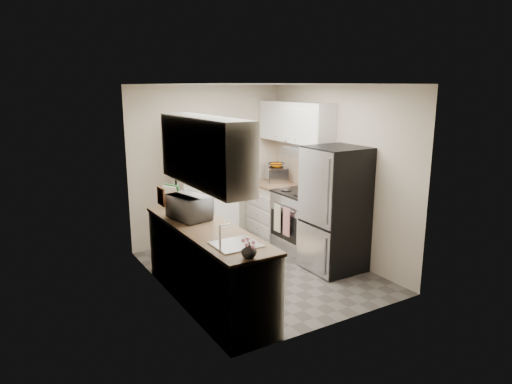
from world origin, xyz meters
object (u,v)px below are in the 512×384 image
Objects in this scene: electric_range at (301,221)px; toaster_oven at (276,174)px; pantry_cabinet at (205,185)px; refrigerator at (335,209)px; wine_bottle at (177,195)px; microwave at (189,207)px.

electric_range is 2.71× the size of toaster_oven.
refrigerator is at bearing -56.54° from pantry_cabinet.
toaster_oven is at bearing 82.57° from electric_range.
wine_bottle reaches higher than electric_range.
refrigerator is at bearing -25.60° from wine_bottle.
electric_range is 0.66× the size of refrigerator.
pantry_cabinet is at bearing 123.46° from refrigerator.
wine_bottle is (-1.95, 0.12, 0.61)m from electric_range.
pantry_cabinet reaches higher than refrigerator.
microwave is (-1.96, 0.37, 0.21)m from refrigerator.
toaster_oven is at bearing -69.89° from microwave.
wine_bottle is 0.83× the size of toaster_oven.
refrigerator is (-0.03, -0.80, 0.37)m from electric_range.
electric_range is 2.12m from microwave.
wine_bottle is at bearing -17.00° from microwave.
wine_bottle is at bearing -133.58° from pantry_cabinet.
refrigerator is 1.70m from toaster_oven.
pantry_cabinet reaches higher than microwave.
electric_range is at bearing -89.66° from microwave.
refrigerator is (1.14, -1.73, -0.15)m from pantry_cabinet.
pantry_cabinet is 1.12m from wine_bottle.
microwave is at bearing 169.27° from refrigerator.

